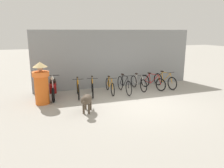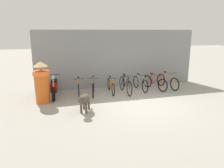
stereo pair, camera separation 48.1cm
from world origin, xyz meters
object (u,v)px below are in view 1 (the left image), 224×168
(bicycle_0, at_px, (78,89))
(bicycle_5, at_px, (152,82))
(bicycle_2, at_px, (110,86))
(bicycle_6, at_px, (165,81))
(stray_dog, at_px, (87,100))
(bicycle_1, at_px, (92,87))
(motorcycle, at_px, (53,88))
(person_in_robes, at_px, (41,83))
(bicycle_4, at_px, (138,83))
(bicycle_3, at_px, (124,85))

(bicycle_0, relative_size, bicycle_5, 1.01)
(bicycle_2, height_order, bicycle_5, bicycle_5)
(bicycle_6, xyz_separation_m, stray_dog, (-4.56, -2.18, 0.12))
(bicycle_1, xyz_separation_m, bicycle_6, (3.82, 0.06, -0.00))
(bicycle_2, xyz_separation_m, motorcycle, (-2.55, 0.14, 0.09))
(person_in_robes, bearing_deg, stray_dog, 158.17)
(bicycle_2, distance_m, stray_dog, 2.66)
(bicycle_4, xyz_separation_m, bicycle_6, (1.46, -0.05, 0.01))
(bicycle_1, height_order, motorcycle, motorcycle)
(bicycle_0, bearing_deg, person_in_robes, -63.83)
(bicycle_1, distance_m, motorcycle, 1.71)
(bicycle_0, bearing_deg, bicycle_3, 95.34)
(bicycle_3, xyz_separation_m, bicycle_5, (1.59, 0.17, -0.03))
(bicycle_3, relative_size, bicycle_5, 1.09)
(motorcycle, relative_size, stray_dog, 1.62)
(bicycle_0, xyz_separation_m, bicycle_3, (2.16, -0.08, 0.01))
(bicycle_0, relative_size, bicycle_1, 0.95)
(bicycle_3, bearing_deg, motorcycle, -94.70)
(bicycle_2, height_order, bicycle_3, bicycle_3)
(bicycle_0, xyz_separation_m, person_in_robes, (-1.52, -0.51, 0.49))
(bicycle_5, xyz_separation_m, motorcycle, (-4.79, 0.13, 0.08))
(bicycle_1, height_order, bicycle_3, bicycle_3)
(bicycle_2, xyz_separation_m, person_in_robes, (-3.02, -0.59, 0.52))
(bicycle_5, bearing_deg, bicycle_6, 74.89)
(bicycle_3, xyz_separation_m, bicycle_6, (2.32, 0.21, -0.02))
(bicycle_4, relative_size, stray_dog, 1.38)
(bicycle_3, xyz_separation_m, motorcycle, (-3.20, 0.30, 0.05))
(bicycle_4, relative_size, person_in_robes, 0.96)
(bicycle_5, height_order, bicycle_6, bicycle_6)
(bicycle_0, distance_m, bicycle_6, 4.49)
(bicycle_6, bearing_deg, bicycle_2, -97.34)
(bicycle_6, bearing_deg, person_in_robes, -92.26)
(bicycle_3, distance_m, bicycle_4, 0.90)
(bicycle_4, distance_m, stray_dog, 3.82)
(bicycle_3, relative_size, bicycle_4, 1.09)
(bicycle_5, height_order, person_in_robes, person_in_robes)
(bicycle_1, bearing_deg, bicycle_2, 103.06)
(bicycle_3, distance_m, stray_dog, 2.98)
(bicycle_5, xyz_separation_m, person_in_robes, (-5.27, -0.61, 0.51))
(bicycle_2, distance_m, bicycle_3, 0.67)
(bicycle_5, bearing_deg, bicycle_0, -106.62)
(stray_dog, bearing_deg, bicycle_5, 141.26)
(bicycle_0, height_order, bicycle_6, bicycle_0)
(bicycle_4, xyz_separation_m, person_in_robes, (-4.54, -0.69, 0.51))
(bicycle_5, bearing_deg, bicycle_2, -107.62)
(bicycle_1, height_order, bicycle_4, bicycle_1)
(bicycle_0, bearing_deg, bicycle_1, 103.25)
(bicycle_3, height_order, motorcycle, motorcycle)
(bicycle_2, distance_m, bicycle_5, 2.25)
(bicycle_1, distance_m, bicycle_6, 3.82)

